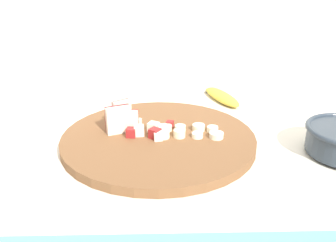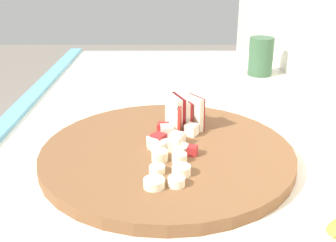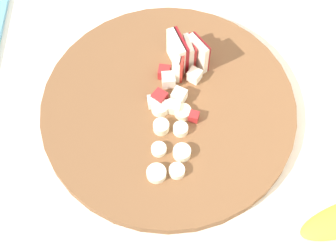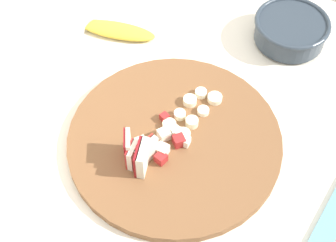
# 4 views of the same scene
# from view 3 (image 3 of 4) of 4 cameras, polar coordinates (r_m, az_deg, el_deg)

# --- Properties ---
(ground) EXTENTS (10.00, 10.00, 0.00)m
(ground) POSITION_cam_3_polar(r_m,az_deg,el_deg) (1.64, 0.12, -10.48)
(ground) COLOR gray
(tiled_countertop) EXTENTS (1.34, 0.66, 0.88)m
(tiled_countertop) POSITION_cam_3_polar(r_m,az_deg,el_deg) (1.24, 0.13, -4.03)
(tiled_countertop) COLOR silver
(tiled_countertop) RESTS_ON ground
(tile_backsplash) EXTENTS (2.40, 0.04, 1.28)m
(tile_backsplash) POSITION_cam_3_polar(r_m,az_deg,el_deg) (1.12, 18.51, 0.48)
(tile_backsplash) COLOR silver
(tile_backsplash) RESTS_ON ground
(cutting_board) EXTENTS (0.40, 0.40, 0.02)m
(cutting_board) POSITION_cam_3_polar(r_m,az_deg,el_deg) (0.78, 0.43, 1.52)
(cutting_board) COLOR brown
(cutting_board) RESTS_ON tiled_countertop
(apple_wedge_fan) EXTENTS (0.07, 0.07, 0.06)m
(apple_wedge_fan) POSITION_cam_3_polar(r_m,az_deg,el_deg) (0.80, 2.10, 7.75)
(apple_wedge_fan) COLOR #B22D23
(apple_wedge_fan) RESTS_ON cutting_board
(apple_dice_pile) EXTENTS (0.10, 0.09, 0.02)m
(apple_dice_pile) POSITION_cam_3_polar(r_m,az_deg,el_deg) (0.78, 0.70, 3.43)
(apple_dice_pile) COLOR beige
(apple_dice_pile) RESTS_ON cutting_board
(banana_slice_rows) EXTENTS (0.14, 0.07, 0.02)m
(banana_slice_rows) POSITION_cam_3_polar(r_m,az_deg,el_deg) (0.74, 0.34, -2.00)
(banana_slice_rows) COLOR white
(banana_slice_rows) RESTS_ON cutting_board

